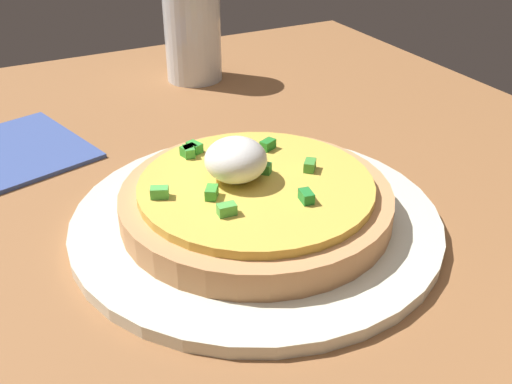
{
  "coord_description": "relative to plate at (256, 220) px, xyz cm",
  "views": [
    {
      "loc": [
        -30.82,
        14.25,
        28.51
      ],
      "look_at": [
        4.14,
        -3.87,
        5.33
      ],
      "focal_mm": 42.33,
      "sensor_mm": 36.0,
      "label": 1
    }
  ],
  "objects": [
    {
      "name": "plate",
      "position": [
        0.0,
        0.0,
        0.0
      ],
      "size": [
        28.47,
        28.47,
        1.01
      ],
      "primitive_type": "cylinder",
      "color": "silver",
      "rests_on": "dining_table"
    },
    {
      "name": "napkin",
      "position": [
        21.61,
        15.7,
        -0.3
      ],
      "size": [
        16.88,
        16.88,
        0.4
      ],
      "primitive_type": "cube",
      "rotation": [
        0.0,
        0.0,
        0.27
      ],
      "color": "#394E91",
      "rests_on": "dining_table"
    },
    {
      "name": "cup_far",
      "position": [
        33.18,
        -8.53,
        5.04
      ],
      "size": [
        6.84,
        6.84,
        11.53
      ],
      "color": "silver",
      "rests_on": "dining_table"
    },
    {
      "name": "pizza",
      "position": [
        0.07,
        0.07,
        2.08
      ],
      "size": [
        20.73,
        20.73,
        6.16
      ],
      "color": "tan",
      "rests_on": "plate"
    },
    {
      "name": "dining_table",
      "position": [
        -4.14,
        3.87,
        -1.66
      ],
      "size": [
        105.64,
        86.73,
        2.32
      ],
      "primitive_type": "cube",
      "color": "#905E37",
      "rests_on": "ground"
    }
  ]
}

